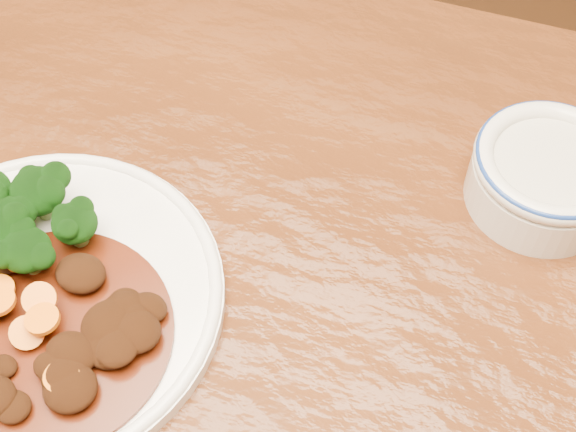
% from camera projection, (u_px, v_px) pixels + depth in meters
% --- Properties ---
extents(dining_table, '(1.57, 1.03, 0.75)m').
position_uv_depth(dining_table, '(195.00, 353.00, 0.72)').
color(dining_table, '#55280F').
rests_on(dining_table, ground).
extents(dinner_plate, '(0.30, 0.30, 0.02)m').
position_uv_depth(dinner_plate, '(39.00, 299.00, 0.65)').
color(dinner_plate, white).
rests_on(dinner_plate, dining_table).
extents(broccoli_florets, '(0.14, 0.10, 0.05)m').
position_uv_depth(broccoli_florets, '(9.00, 215.00, 0.66)').
color(broccoli_florets, olive).
rests_on(broccoli_florets, dinner_plate).
extents(mince_stew, '(0.20, 0.20, 0.03)m').
position_uv_depth(mince_stew, '(65.00, 333.00, 0.62)').
color(mince_stew, '#4F1808').
rests_on(mince_stew, dinner_plate).
extents(dip_bowl, '(0.14, 0.14, 0.06)m').
position_uv_depth(dip_bowl, '(547.00, 174.00, 0.70)').
color(dip_bowl, beige).
rests_on(dip_bowl, dining_table).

